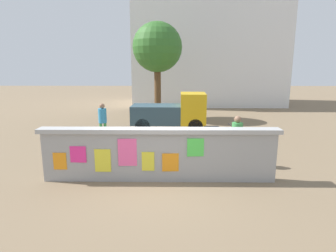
{
  "coord_description": "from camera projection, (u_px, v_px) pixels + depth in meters",
  "views": [
    {
      "loc": [
        0.33,
        -7.47,
        3.15
      ],
      "look_at": [
        0.22,
        2.43,
        1.04
      ],
      "focal_mm": 30.26,
      "sensor_mm": 36.0,
      "label": 1
    }
  ],
  "objects": [
    {
      "name": "ground",
      "position": [
        165.0,
        123.0,
        15.79
      ],
      "size": [
        60.0,
        60.0,
        0.0
      ],
      "primitive_type": "plane",
      "color": "#7A664C"
    },
    {
      "name": "person_walking",
      "position": [
        237.0,
        136.0,
        8.95
      ],
      "size": [
        0.44,
        0.44,
        1.62
      ],
      "color": "#BF6626",
      "rests_on": "ground"
    },
    {
      "name": "tree_roadside",
      "position": [
        157.0,
        48.0,
        16.3
      ],
      "size": [
        2.87,
        2.87,
        5.63
      ],
      "color": "brown",
      "rests_on": "ground"
    },
    {
      "name": "person_bystander",
      "position": [
        103.0,
        118.0,
        11.86
      ],
      "size": [
        0.45,
        0.45,
        1.62
      ],
      "color": "#3F994C",
      "rests_on": "ground"
    },
    {
      "name": "motorcycle",
      "position": [
        215.0,
        135.0,
        11.24
      ],
      "size": [
        1.9,
        0.56,
        0.87
      ],
      "color": "black",
      "rests_on": "ground"
    },
    {
      "name": "bicycle_far",
      "position": [
        123.0,
        152.0,
        9.34
      ],
      "size": [
        1.7,
        0.44,
        0.95
      ],
      "color": "black",
      "rests_on": "ground"
    },
    {
      "name": "building_background",
      "position": [
        207.0,
        46.0,
        23.34
      ],
      "size": [
        12.13,
        6.29,
        9.42
      ],
      "color": "silver",
      "rests_on": "ground"
    },
    {
      "name": "bicycle_near",
      "position": [
        186.0,
        148.0,
        9.77
      ],
      "size": [
        1.69,
        0.46,
        0.95
      ],
      "color": "black",
      "rests_on": "ground"
    },
    {
      "name": "poster_wall",
      "position": [
        159.0,
        154.0,
        7.81
      ],
      "size": [
        6.58,
        0.42,
        1.49
      ],
      "color": "#9A9A9A",
      "rests_on": "ground"
    },
    {
      "name": "auto_rickshaw_truck",
      "position": [
        173.0,
        112.0,
        13.94
      ],
      "size": [
        3.64,
        1.61,
        1.85
      ],
      "color": "black",
      "rests_on": "ground"
    }
  ]
}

